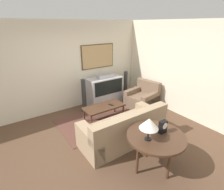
# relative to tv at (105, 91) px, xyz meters

# --- Properties ---
(ground_plane) EXTENTS (12.00, 12.00, 0.00)m
(ground_plane) POSITION_rel_tv_xyz_m (-1.12, -1.70, -0.49)
(ground_plane) COLOR brown
(wall_back) EXTENTS (12.00, 0.10, 2.70)m
(wall_back) POSITION_rel_tv_xyz_m (-1.10, 0.43, 0.86)
(wall_back) COLOR beige
(wall_back) RESTS_ON ground_plane
(wall_right) EXTENTS (0.06, 12.00, 2.70)m
(wall_right) POSITION_rel_tv_xyz_m (1.51, -1.70, 0.86)
(wall_right) COLOR beige
(wall_right) RESTS_ON ground_plane
(area_rug) EXTENTS (2.24, 1.51, 0.01)m
(area_rug) POSITION_rel_tv_xyz_m (-0.73, -0.85, -0.48)
(area_rug) COLOR brown
(area_rug) RESTS_ON ground_plane
(tv) EXTENTS (1.15, 0.54, 1.04)m
(tv) POSITION_rel_tv_xyz_m (0.00, 0.00, 0.00)
(tv) COLOR #B7B7BC
(tv) RESTS_ON ground_plane
(couch) EXTENTS (1.99, 0.85, 0.84)m
(couch) POSITION_rel_tv_xyz_m (-0.75, -2.00, -0.18)
(couch) COLOR #9E8466
(couch) RESTS_ON ground_plane
(armchair) EXTENTS (1.00, 0.98, 0.84)m
(armchair) POSITION_rel_tv_xyz_m (0.92, -0.87, -0.21)
(armchair) COLOR brown
(armchair) RESTS_ON ground_plane
(coffee_table) EXTENTS (1.14, 0.53, 0.44)m
(coffee_table) POSITION_rel_tv_xyz_m (-0.60, -0.90, -0.09)
(coffee_table) COLOR #472D1E
(coffee_table) RESTS_ON ground_plane
(console_table) EXTENTS (1.06, 1.06, 0.72)m
(console_table) POSITION_rel_tv_xyz_m (-0.77, -2.95, 0.17)
(console_table) COLOR #472D1E
(console_table) RESTS_ON ground_plane
(table_lamp) EXTENTS (0.33, 0.33, 0.41)m
(table_lamp) POSITION_rel_tv_xyz_m (-0.98, -2.94, 0.55)
(table_lamp) COLOR black
(table_lamp) RESTS_ON console_table
(mantel_clock) EXTENTS (0.14, 0.10, 0.24)m
(mantel_clock) POSITION_rel_tv_xyz_m (-0.61, -2.94, 0.35)
(mantel_clock) COLOR black
(mantel_clock) RESTS_ON console_table
(remote) EXTENTS (0.09, 0.17, 0.02)m
(remote) POSITION_rel_tv_xyz_m (-0.41, -0.96, -0.04)
(remote) COLOR black
(remote) RESTS_ON coffee_table
(speaker_tower_left) EXTENTS (0.22, 0.22, 1.06)m
(speaker_tower_left) POSITION_rel_tv_xyz_m (-0.82, -0.10, 0.01)
(speaker_tower_left) COLOR black
(speaker_tower_left) RESTS_ON ground_plane
(speaker_tower_right) EXTENTS (0.22, 0.22, 1.06)m
(speaker_tower_right) POSITION_rel_tv_xyz_m (0.82, -0.10, 0.01)
(speaker_tower_right) COLOR black
(speaker_tower_right) RESTS_ON ground_plane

